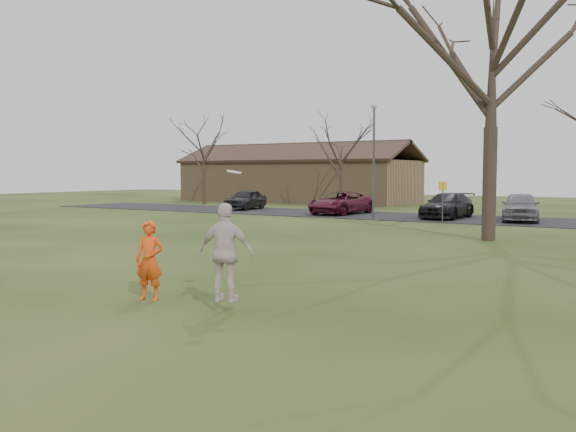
{
  "coord_description": "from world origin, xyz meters",
  "views": [
    {
      "loc": [
        7.76,
        -8.53,
        2.54
      ],
      "look_at": [
        0.0,
        4.0,
        1.5
      ],
      "focal_mm": 38.68,
      "sensor_mm": 36.0,
      "label": 1
    }
  ],
  "objects_px": {
    "lamp_post": "(374,146)",
    "big_tree": "(493,50)",
    "car_0": "(245,199)",
    "car_3": "(447,206)",
    "catching_play": "(226,252)",
    "player_defender": "(149,260)",
    "car_2": "(341,203)",
    "car_4": "(520,206)",
    "building": "(298,179)"
  },
  "relations": [
    {
      "from": "player_defender",
      "to": "car_0",
      "type": "distance_m",
      "value": 29.7
    },
    {
      "from": "player_defender",
      "to": "car_3",
      "type": "xyz_separation_m",
      "value": [
        -1.64,
        24.48,
        -0.07
      ]
    },
    {
      "from": "car_4",
      "to": "lamp_post",
      "type": "bearing_deg",
      "value": -173.27
    },
    {
      "from": "building",
      "to": "lamp_post",
      "type": "bearing_deg",
      "value": -47.91
    },
    {
      "from": "car_4",
      "to": "building",
      "type": "distance_m",
      "value": 24.95
    },
    {
      "from": "car_2",
      "to": "player_defender",
      "type": "bearing_deg",
      "value": -66.93
    },
    {
      "from": "car_0",
      "to": "car_4",
      "type": "relative_size",
      "value": 0.91
    },
    {
      "from": "car_2",
      "to": "car_3",
      "type": "height_order",
      "value": "car_3"
    },
    {
      "from": "catching_play",
      "to": "lamp_post",
      "type": "distance_m",
      "value": 23.46
    },
    {
      "from": "car_0",
      "to": "car_2",
      "type": "relative_size",
      "value": 0.83
    },
    {
      "from": "car_3",
      "to": "car_2",
      "type": "bearing_deg",
      "value": -178.29
    },
    {
      "from": "player_defender",
      "to": "car_3",
      "type": "bearing_deg",
      "value": 76.15
    },
    {
      "from": "lamp_post",
      "to": "car_3",
      "type": "bearing_deg",
      "value": 35.45
    },
    {
      "from": "car_4",
      "to": "building",
      "type": "xyz_separation_m",
      "value": [
        -21.18,
        13.15,
        1.14
      ]
    },
    {
      "from": "car_2",
      "to": "building",
      "type": "bearing_deg",
      "value": 134.1
    },
    {
      "from": "car_0",
      "to": "big_tree",
      "type": "height_order",
      "value": "big_tree"
    },
    {
      "from": "car_0",
      "to": "catching_play",
      "type": "height_order",
      "value": "catching_play"
    },
    {
      "from": "car_2",
      "to": "car_4",
      "type": "distance_m",
      "value": 10.35
    },
    {
      "from": "car_4",
      "to": "catching_play",
      "type": "height_order",
      "value": "catching_play"
    },
    {
      "from": "car_0",
      "to": "car_4",
      "type": "height_order",
      "value": "car_4"
    },
    {
      "from": "car_2",
      "to": "car_4",
      "type": "xyz_separation_m",
      "value": [
        10.34,
        -0.0,
        0.08
      ]
    },
    {
      "from": "player_defender",
      "to": "car_0",
      "type": "height_order",
      "value": "player_defender"
    },
    {
      "from": "catching_play",
      "to": "building",
      "type": "relative_size",
      "value": 0.12
    },
    {
      "from": "car_4",
      "to": "lamp_post",
      "type": "xyz_separation_m",
      "value": [
        -7.18,
        -2.35,
        3.18
      ]
    },
    {
      "from": "lamp_post",
      "to": "big_tree",
      "type": "distance_m",
      "value": 11.38
    },
    {
      "from": "car_3",
      "to": "big_tree",
      "type": "bearing_deg",
      "value": -63.28
    },
    {
      "from": "player_defender",
      "to": "car_0",
      "type": "relative_size",
      "value": 0.4
    },
    {
      "from": "car_3",
      "to": "catching_play",
      "type": "distance_m",
      "value": 24.86
    },
    {
      "from": "lamp_post",
      "to": "building",
      "type": "bearing_deg",
      "value": 132.09
    },
    {
      "from": "player_defender",
      "to": "catching_play",
      "type": "height_order",
      "value": "catching_play"
    },
    {
      "from": "car_3",
      "to": "catching_play",
      "type": "height_order",
      "value": "catching_play"
    },
    {
      "from": "car_3",
      "to": "car_4",
      "type": "distance_m",
      "value": 3.83
    },
    {
      "from": "car_2",
      "to": "car_3",
      "type": "relative_size",
      "value": 1.02
    },
    {
      "from": "car_4",
      "to": "lamp_post",
      "type": "height_order",
      "value": "lamp_post"
    },
    {
      "from": "car_0",
      "to": "lamp_post",
      "type": "xyz_separation_m",
      "value": [
        10.76,
        -3.09,
        3.25
      ]
    },
    {
      "from": "car_4",
      "to": "big_tree",
      "type": "height_order",
      "value": "big_tree"
    },
    {
      "from": "player_defender",
      "to": "car_4",
      "type": "xyz_separation_m",
      "value": [
        2.19,
        24.45,
        -0.0
      ]
    },
    {
      "from": "car_0",
      "to": "catching_play",
      "type": "bearing_deg",
      "value": -63.14
    },
    {
      "from": "lamp_post",
      "to": "big_tree",
      "type": "height_order",
      "value": "big_tree"
    },
    {
      "from": "player_defender",
      "to": "big_tree",
      "type": "xyz_separation_m",
      "value": [
        3.01,
        14.6,
        6.21
      ]
    },
    {
      "from": "catching_play",
      "to": "big_tree",
      "type": "height_order",
      "value": "big_tree"
    },
    {
      "from": "catching_play",
      "to": "big_tree",
      "type": "bearing_deg",
      "value": 86.07
    },
    {
      "from": "building",
      "to": "big_tree",
      "type": "distance_m",
      "value": 32.23
    },
    {
      "from": "car_4",
      "to": "car_0",
      "type": "bearing_deg",
      "value": 166.24
    },
    {
      "from": "building",
      "to": "player_defender",
      "type": "bearing_deg",
      "value": -63.21
    },
    {
      "from": "catching_play",
      "to": "lamp_post",
      "type": "bearing_deg",
      "value": 107.47
    },
    {
      "from": "lamp_post",
      "to": "big_tree",
      "type": "relative_size",
      "value": 0.45
    },
    {
      "from": "player_defender",
      "to": "car_0",
      "type": "bearing_deg",
      "value": 104.32
    },
    {
      "from": "player_defender",
      "to": "car_4",
      "type": "height_order",
      "value": "player_defender"
    },
    {
      "from": "player_defender",
      "to": "car_3",
      "type": "distance_m",
      "value": 24.53
    }
  ]
}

